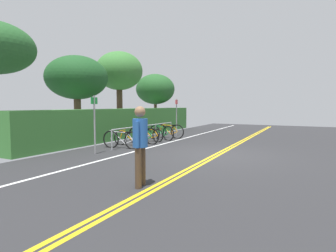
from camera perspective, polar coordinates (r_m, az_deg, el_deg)
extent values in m
cube|color=#2B2B2D|center=(9.97, 10.17, -6.00)|extent=(32.58, 10.79, 0.05)
cube|color=gold|center=(9.94, 10.61, -5.88)|extent=(29.32, 0.10, 0.00)
cube|color=gold|center=(9.99, 9.73, -5.82)|extent=(29.32, 0.10, 0.00)
cube|color=white|center=(11.20, -4.68, -4.68)|extent=(29.32, 0.12, 0.00)
cylinder|color=#9EA0A5|center=(10.95, -11.57, -2.86)|extent=(0.05, 0.05, 0.80)
cylinder|color=#9EA0A5|center=(12.33, -6.55, -2.01)|extent=(0.05, 0.05, 0.80)
cylinder|color=#9EA0A5|center=(13.79, -2.58, -1.32)|extent=(0.05, 0.05, 0.80)
cylinder|color=#9EA0A5|center=(15.30, 0.62, -0.76)|extent=(0.05, 0.05, 0.80)
cylinder|color=#9EA0A5|center=(13.01, -4.46, 0.10)|extent=(5.16, 0.04, 0.04)
torus|color=black|center=(11.60, -11.75, -2.73)|extent=(0.14, 0.75, 0.75)
torus|color=black|center=(11.09, -7.33, -2.99)|extent=(0.14, 0.75, 0.75)
cylinder|color=silver|center=(11.39, -10.14, -2.39)|extent=(0.10, 0.58, 0.51)
cylinder|color=silver|center=(11.34, -9.87, -1.28)|extent=(0.11, 0.69, 0.07)
cylinder|color=silver|center=(11.22, -8.63, -2.56)|extent=(0.05, 0.17, 0.46)
cylinder|color=silver|center=(11.19, -8.12, -3.34)|extent=(0.08, 0.37, 0.19)
cylinder|color=silver|center=(11.13, -7.84, -2.21)|extent=(0.06, 0.25, 0.32)
cylinder|color=silver|center=(11.56, -11.55, -1.93)|extent=(0.05, 0.14, 0.34)
cube|color=black|center=(11.17, -8.35, -1.28)|extent=(0.10, 0.21, 0.05)
cylinder|color=silver|center=(11.51, -11.35, -0.88)|extent=(0.46, 0.08, 0.03)
torus|color=black|center=(12.38, -9.81, -2.45)|extent=(0.11, 0.67, 0.67)
torus|color=black|center=(11.85, -5.61, -2.71)|extent=(0.11, 0.67, 0.67)
cylinder|color=orange|center=(12.16, -8.28, -2.19)|extent=(0.08, 0.59, 0.46)
cylinder|color=orange|center=(12.11, -8.02, -1.27)|extent=(0.09, 0.70, 0.07)
cylinder|color=orange|center=(11.99, -6.85, -2.34)|extent=(0.05, 0.17, 0.41)
cylinder|color=orange|center=(11.95, -6.37, -2.99)|extent=(0.06, 0.37, 0.17)
cylinder|color=orange|center=(11.89, -6.10, -2.06)|extent=(0.05, 0.26, 0.28)
cylinder|color=orange|center=(12.33, -9.62, -1.79)|extent=(0.05, 0.14, 0.30)
cube|color=black|center=(11.93, -6.58, -1.27)|extent=(0.09, 0.21, 0.05)
cylinder|color=orange|center=(12.28, -9.43, -0.90)|extent=(0.46, 0.06, 0.03)
torus|color=black|center=(12.93, -6.86, -1.90)|extent=(0.12, 0.77, 0.77)
torus|color=black|center=(12.36, -3.38, -2.17)|extent=(0.12, 0.77, 0.77)
cylinder|color=#198C38|center=(12.71, -5.59, -1.60)|extent=(0.08, 0.55, 0.52)
cylinder|color=#198C38|center=(12.65, -5.37, -0.57)|extent=(0.09, 0.65, 0.07)
cylinder|color=#198C38|center=(12.51, -4.40, -1.77)|extent=(0.05, 0.16, 0.47)
cylinder|color=#198C38|center=(12.47, -4.01, -2.49)|extent=(0.06, 0.35, 0.19)
cylinder|color=#198C38|center=(12.41, -3.78, -1.44)|extent=(0.05, 0.24, 0.32)
cylinder|color=#198C38|center=(12.89, -6.70, -1.17)|extent=(0.05, 0.13, 0.35)
cube|color=black|center=(12.45, -4.18, -0.59)|extent=(0.10, 0.21, 0.05)
cylinder|color=#198C38|center=(12.84, -6.54, -0.21)|extent=(0.46, 0.06, 0.03)
torus|color=black|center=(13.79, -5.29, -1.74)|extent=(0.17, 0.66, 0.66)
torus|color=black|center=(13.15, -2.15, -2.02)|extent=(0.17, 0.66, 0.66)
cylinder|color=orange|center=(13.53, -4.15, -1.53)|extent=(0.13, 0.56, 0.45)
cylinder|color=orange|center=(13.47, -3.95, -0.72)|extent=(0.15, 0.66, 0.07)
cylinder|color=orange|center=(13.32, -3.08, -1.68)|extent=(0.06, 0.17, 0.40)
cylinder|color=orange|center=(13.26, -2.72, -2.26)|extent=(0.10, 0.36, 0.17)
cylinder|color=orange|center=(13.20, -2.51, -1.44)|extent=(0.08, 0.25, 0.28)
cylinder|color=orange|center=(13.74, -5.14, -1.16)|extent=(0.06, 0.14, 0.30)
cube|color=black|center=(13.26, -2.87, -0.73)|extent=(0.11, 0.21, 0.05)
cylinder|color=orange|center=(13.69, -5.00, -0.37)|extent=(0.46, 0.11, 0.03)
torus|color=black|center=(14.34, -2.79, -1.30)|extent=(0.25, 0.74, 0.75)
torus|color=black|center=(13.67, 0.05, -1.57)|extent=(0.25, 0.74, 0.75)
cylinder|color=#198C38|center=(14.08, -1.76, -1.05)|extent=(0.18, 0.54, 0.52)
cylinder|color=#198C38|center=(14.01, -1.58, -0.14)|extent=(0.21, 0.64, 0.07)
cylinder|color=#198C38|center=(13.85, -0.79, -1.20)|extent=(0.08, 0.16, 0.46)
cylinder|color=#198C38|center=(13.80, -0.47, -1.85)|extent=(0.13, 0.35, 0.19)
cylinder|color=#198C38|center=(13.73, -0.28, -0.92)|extent=(0.10, 0.24, 0.32)
cylinder|color=#198C38|center=(14.29, -2.66, -0.65)|extent=(0.07, 0.14, 0.34)
cube|color=black|center=(13.79, -0.60, -0.16)|extent=(0.13, 0.21, 0.05)
cylinder|color=#198C38|center=(14.24, -2.53, 0.20)|extent=(0.45, 0.15, 0.03)
torus|color=black|center=(15.00, -1.61, -1.02)|extent=(0.07, 0.77, 0.77)
torus|color=black|center=(14.51, 1.93, -1.20)|extent=(0.07, 0.77, 0.77)
cylinder|color=orange|center=(14.80, -0.31, -0.74)|extent=(0.05, 0.59, 0.53)
cylinder|color=orange|center=(14.75, -0.08, 0.15)|extent=(0.05, 0.71, 0.07)
cylinder|color=orange|center=(14.64, 0.90, -0.86)|extent=(0.04, 0.17, 0.48)
cylinder|color=orange|center=(14.60, 1.30, -1.48)|extent=(0.04, 0.38, 0.19)
cylinder|color=orange|center=(14.55, 1.53, -0.58)|extent=(0.04, 0.26, 0.33)
cylinder|color=orange|center=(14.96, -1.44, -0.38)|extent=(0.04, 0.14, 0.35)
cube|color=black|center=(14.59, 1.14, 0.15)|extent=(0.08, 0.20, 0.05)
cylinder|color=orange|center=(14.92, -1.27, 0.46)|extent=(0.46, 0.04, 0.03)
cylinder|color=#4C3826|center=(5.86, -6.18, -8.71)|extent=(0.14, 0.14, 0.86)
cylinder|color=#4C3826|center=(6.13, -5.33, -8.13)|extent=(0.14, 0.14, 0.86)
cylinder|color=#2659A5|center=(5.88, -5.80, -1.42)|extent=(0.32, 0.32, 0.61)
sphere|color=#8C6647|center=(5.85, -5.83, 2.97)|extent=(0.23, 0.23, 0.23)
cylinder|color=#2659A5|center=(5.69, -6.42, -1.81)|extent=(0.09, 0.09, 0.55)
cylinder|color=#2659A5|center=(6.07, -5.22, -1.42)|extent=(0.09, 0.09, 0.55)
cylinder|color=gray|center=(10.17, -14.96, 0.20)|extent=(0.06, 0.06, 2.09)
cube|color=#198C33|center=(10.15, -15.05, 5.09)|extent=(0.36, 0.07, 0.24)
cylinder|color=gray|center=(15.92, 1.78, 1.83)|extent=(0.06, 0.06, 2.12)
cube|color=red|center=(15.91, 1.79, 5.00)|extent=(0.36, 0.09, 0.24)
cube|color=#387533|center=(15.47, -8.42, 0.68)|extent=(14.16, 1.03, 1.57)
cylinder|color=brown|center=(14.25, -18.19, 1.37)|extent=(0.34, 0.34, 2.15)
ellipsoid|color=#1C4C21|center=(14.30, -18.38, 9.49)|extent=(2.99, 2.99, 2.11)
cylinder|color=#473323|center=(17.03, -9.98, 3.04)|extent=(0.36, 0.36, 2.79)
ellipsoid|color=#387533|center=(17.15, -10.09, 11.18)|extent=(2.82, 2.82, 2.30)
cylinder|color=brown|center=(19.78, -2.62, 2.04)|extent=(0.21, 0.21, 1.94)
ellipsoid|color=#235626|center=(19.80, -2.64, 7.63)|extent=(2.75, 2.75, 2.14)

